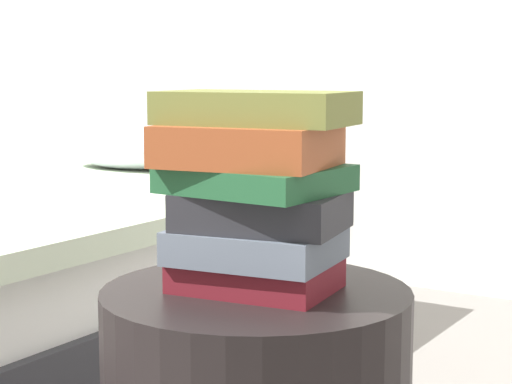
% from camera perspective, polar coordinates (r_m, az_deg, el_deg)
% --- Properties ---
extents(book_maroon, '(0.25, 0.19, 0.04)m').
position_cam_1_polar(book_maroon, '(1.35, 0.07, -5.43)').
color(book_maroon, maroon).
rests_on(book_maroon, side_table).
extents(book_slate, '(0.26, 0.22, 0.05)m').
position_cam_1_polar(book_slate, '(1.34, 0.21, -3.42)').
color(book_slate, slate).
rests_on(book_slate, book_maroon).
extents(book_charcoal, '(0.26, 0.21, 0.06)m').
position_cam_1_polar(book_charcoal, '(1.33, 0.42, -1.21)').
color(book_charcoal, '#28282D').
rests_on(book_charcoal, book_slate).
extents(book_forest, '(0.25, 0.22, 0.04)m').
position_cam_1_polar(book_forest, '(1.32, 0.09, 0.84)').
color(book_forest, '#1E512D').
rests_on(book_forest, book_charcoal).
extents(book_rust, '(0.27, 0.22, 0.06)m').
position_cam_1_polar(book_rust, '(1.32, -0.54, 3.02)').
color(book_rust, '#994723').
rests_on(book_rust, book_forest).
extents(book_olive, '(0.30, 0.19, 0.05)m').
position_cam_1_polar(book_olive, '(1.32, -0.06, 5.46)').
color(book_olive, olive).
rests_on(book_olive, book_rust).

